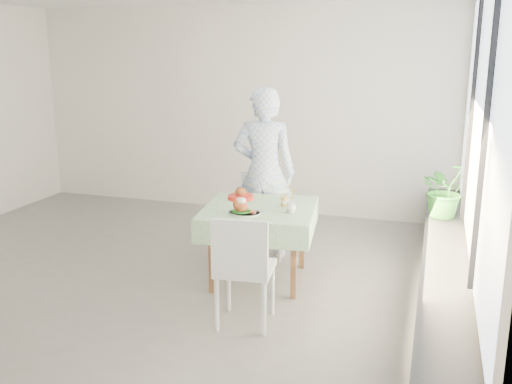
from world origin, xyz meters
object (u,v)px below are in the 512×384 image
(cafe_table, at_px, (259,235))
(juice_cup_orange, at_px, (285,201))
(potted_plant, at_px, (445,189))
(main_dish, at_px, (243,209))
(chair_far, at_px, (261,231))
(chair_near, at_px, (245,290))
(diner, at_px, (264,173))

(cafe_table, height_order, juice_cup_orange, juice_cup_orange)
(juice_cup_orange, height_order, potted_plant, potted_plant)
(main_dish, bearing_deg, juice_cup_orange, 50.24)
(cafe_table, distance_m, juice_cup_orange, 0.42)
(chair_far, bearing_deg, potted_plant, 12.08)
(main_dish, relative_size, juice_cup_orange, 1.22)
(juice_cup_orange, bearing_deg, cafe_table, -155.62)
(chair_near, height_order, main_dish, chair_near)
(chair_near, height_order, juice_cup_orange, juice_cup_orange)
(potted_plant, bearing_deg, chair_near, -127.76)
(chair_far, distance_m, diner, 0.64)
(chair_near, relative_size, potted_plant, 1.60)
(juice_cup_orange, bearing_deg, diner, 122.59)
(chair_far, bearing_deg, cafe_table, -74.37)
(diner, relative_size, potted_plant, 3.12)
(juice_cup_orange, relative_size, potted_plant, 0.42)
(chair_near, distance_m, diner, 1.80)
(cafe_table, xyz_separation_m, diner, (-0.17, 0.73, 0.46))
(juice_cup_orange, bearing_deg, chair_far, 126.44)
(juice_cup_orange, bearing_deg, chair_near, -93.47)
(main_dish, distance_m, juice_cup_orange, 0.48)
(diner, bearing_deg, chair_near, 92.36)
(chair_near, bearing_deg, main_dish, 110.27)
(chair_far, distance_m, main_dish, 1.06)
(main_dish, bearing_deg, diner, 95.37)
(chair_far, bearing_deg, chair_near, -77.59)
(cafe_table, xyz_separation_m, potted_plant, (1.70, 1.06, 0.34))
(chair_far, height_order, chair_near, chair_near)
(chair_near, distance_m, main_dish, 0.86)
(chair_far, height_order, juice_cup_orange, juice_cup_orange)
(diner, bearing_deg, juice_cup_orange, 113.43)
(cafe_table, bearing_deg, potted_plant, 31.96)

